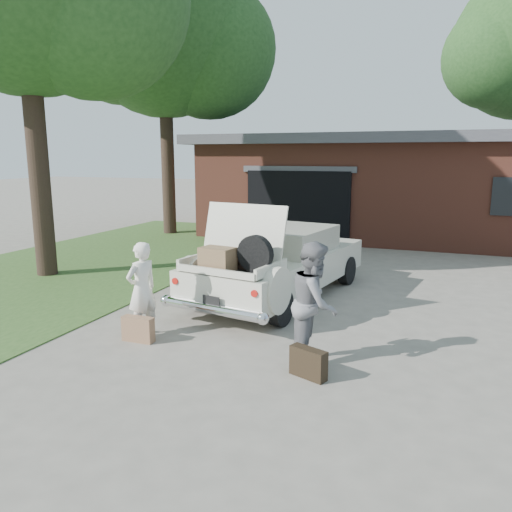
% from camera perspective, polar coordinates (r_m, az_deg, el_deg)
% --- Properties ---
extents(ground, '(90.00, 90.00, 0.00)m').
position_cam_1_polar(ground, '(7.59, -1.66, -9.01)').
color(ground, gray).
rests_on(ground, ground).
extents(grass_strip, '(6.00, 16.00, 0.02)m').
position_cam_1_polar(grass_strip, '(12.91, -19.28, -1.04)').
color(grass_strip, '#2D4C1E').
rests_on(grass_strip, ground).
extents(house, '(12.80, 7.80, 3.30)m').
position_cam_1_polar(house, '(18.14, 15.63, 7.90)').
color(house, brown).
rests_on(house, ground).
extents(tree_back, '(6.75, 5.87, 9.73)m').
position_cam_1_polar(tree_back, '(17.80, -10.28, 23.75)').
color(tree_back, '#38281E').
rests_on(tree_back, ground).
extents(sedan, '(2.45, 4.79, 1.87)m').
position_cam_1_polar(sedan, '(9.42, 2.70, -0.71)').
color(sedan, beige).
rests_on(sedan, ground).
extents(woman_left, '(0.48, 0.60, 1.42)m').
position_cam_1_polar(woman_left, '(7.58, -12.91, -3.72)').
color(woman_left, white).
rests_on(woman_left, ground).
extents(woman_right, '(0.70, 0.85, 1.59)m').
position_cam_1_polar(woman_right, '(6.45, 6.71, -5.36)').
color(woman_right, slate).
rests_on(woman_right, ground).
extents(suitcase_left, '(0.48, 0.16, 0.37)m').
position_cam_1_polar(suitcase_left, '(7.48, -13.32, -8.14)').
color(suitcase_left, '#9D6F4F').
rests_on(suitcase_left, ground).
extents(suitcase_right, '(0.50, 0.32, 0.37)m').
position_cam_1_polar(suitcase_right, '(6.20, 6.00, -12.06)').
color(suitcase_right, black).
rests_on(suitcase_right, ground).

